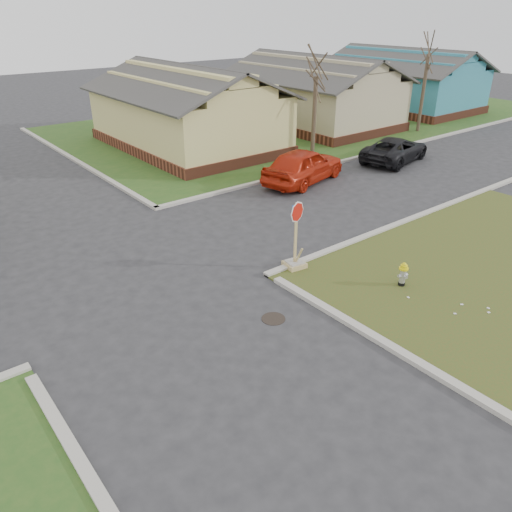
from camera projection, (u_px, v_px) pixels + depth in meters
ground at (193, 341)px, 12.41m from camera, size 120.00×120.00×0.00m
verge_far_right at (316, 117)px, 37.22m from camera, size 37.00×19.00×0.05m
curbs at (110, 267)px, 15.92m from camera, size 80.00×40.00×0.12m
manhole at (273, 319)px, 13.28m from camera, size 0.64×0.64×0.01m
side_house_yellow at (187, 109)px, 28.54m from camera, size 7.60×11.60×4.70m
side_house_tan at (312, 92)px, 34.09m from camera, size 7.60×11.60×4.70m
side_house_teal at (403, 80)px, 39.64m from camera, size 7.60×11.60×4.70m
tree_mid_right at (314, 118)px, 26.36m from camera, size 0.22×0.22×4.20m
tree_far_right at (423, 94)px, 31.99m from camera, size 0.22×0.22×4.76m
fire_hydrant at (403, 273)px, 14.62m from camera, size 0.28×0.28×0.74m
stop_sign at (295, 253)px, 15.63m from camera, size 0.62×0.61×2.20m
red_sedan at (303, 165)px, 23.25m from camera, size 5.08×2.99×1.62m
dark_pickup at (395, 150)px, 26.45m from camera, size 4.98×3.07×1.29m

